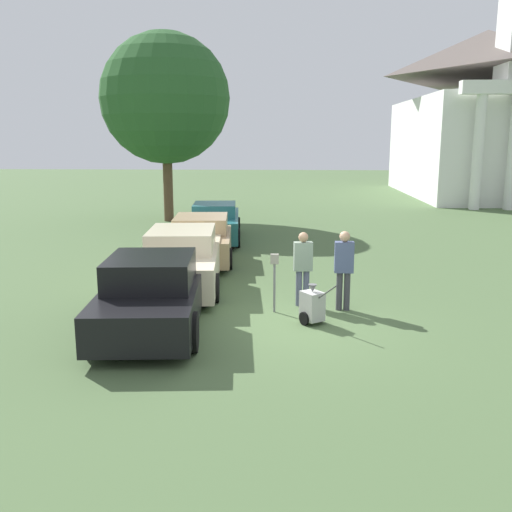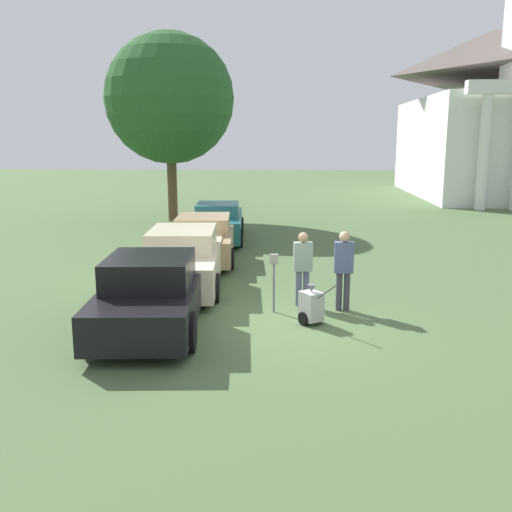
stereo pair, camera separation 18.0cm
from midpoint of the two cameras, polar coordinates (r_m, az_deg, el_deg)
name	(u,v)px [view 2 (the right image)]	position (r m, az deg, el deg)	size (l,w,h in m)	color
ground_plane	(278,324)	(11.95, 2.69, -6.85)	(120.00, 120.00, 0.00)	#4C663D
parked_car_black	(152,294)	(11.76, -9.95, -3.76)	(2.29, 4.74, 1.51)	black
parked_car_cream	(184,259)	(15.01, -6.89, -0.27)	(2.30, 5.39, 1.53)	beige
parked_car_tan	(204,239)	(18.27, -4.95, 1.74)	(2.28, 5.07, 1.41)	tan
parked_car_teal	(218,223)	(21.64, -3.58, 3.35)	(2.19, 4.83, 1.43)	#23666B
parking_meter	(274,272)	(12.54, 2.22, -1.59)	(0.18, 0.09, 1.32)	slate
person_worker	(303,264)	(13.05, 5.09, -0.83)	(0.44, 0.27, 1.72)	#515670
person_supervisor	(344,266)	(12.79, 9.16, -0.95)	(0.43, 0.24, 1.80)	#3F3F47
equipment_cart	(311,306)	(11.93, 5.98, -4.99)	(0.73, 0.92, 1.00)	#B2B2AD
church	(491,109)	(41.54, 22.58, 13.40)	(9.39, 16.51, 21.21)	white
shade_tree	(170,99)	(26.96, -8.43, 15.29)	(5.84, 5.84, 8.49)	brown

